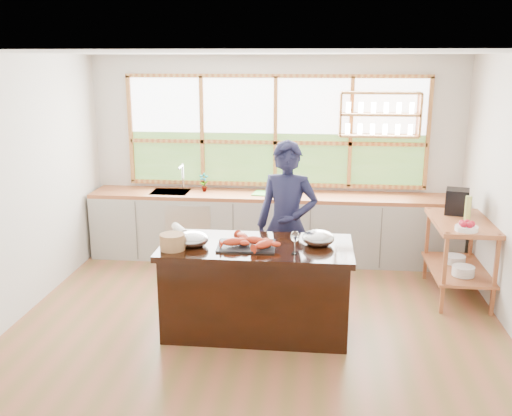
# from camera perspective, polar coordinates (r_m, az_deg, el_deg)

# --- Properties ---
(ground_plane) EXTENTS (5.00, 5.00, 0.00)m
(ground_plane) POSITION_cam_1_polar(r_m,az_deg,el_deg) (6.05, 0.25, -11.22)
(ground_plane) COLOR #985739
(room_shell) EXTENTS (5.02, 4.52, 2.71)m
(room_shell) POSITION_cam_1_polar(r_m,az_deg,el_deg) (6.02, 1.00, 6.16)
(room_shell) COLOR silver
(room_shell) RESTS_ON ground_plane
(back_counter) EXTENTS (4.90, 0.63, 0.90)m
(back_counter) POSITION_cam_1_polar(r_m,az_deg,el_deg) (7.70, 1.58, -1.83)
(back_counter) COLOR #A5A29B
(back_counter) RESTS_ON ground_plane
(right_shelf_unit) EXTENTS (0.62, 1.10, 0.90)m
(right_shelf_unit) POSITION_cam_1_polar(r_m,az_deg,el_deg) (6.83, 19.71, -3.58)
(right_shelf_unit) COLOR #AA5B30
(right_shelf_unit) RESTS_ON ground_plane
(island) EXTENTS (1.85, 0.90, 0.90)m
(island) POSITION_cam_1_polar(r_m,az_deg,el_deg) (5.68, 0.05, -7.98)
(island) COLOR black
(island) RESTS_ON ground_plane
(cook) EXTENTS (0.73, 0.55, 1.82)m
(cook) POSITION_cam_1_polar(r_m,az_deg,el_deg) (6.14, 3.12, -1.73)
(cook) COLOR #181935
(cook) RESTS_ON ground_plane
(potted_plant) EXTENTS (0.14, 0.10, 0.25)m
(potted_plant) POSITION_cam_1_polar(r_m,az_deg,el_deg) (7.74, -5.23, 2.57)
(potted_plant) COLOR slate
(potted_plant) RESTS_ON back_counter
(cutting_board) EXTENTS (0.44, 0.36, 0.01)m
(cutting_board) POSITION_cam_1_polar(r_m,az_deg,el_deg) (7.58, 1.27, 1.46)
(cutting_board) COLOR #58BC47
(cutting_board) RESTS_ON back_counter
(espresso_machine) EXTENTS (0.31, 0.32, 0.29)m
(espresso_machine) POSITION_cam_1_polar(r_m,az_deg,el_deg) (7.00, 19.45, 0.62)
(espresso_machine) COLOR black
(espresso_machine) RESTS_ON right_shelf_unit
(wine_bottle) EXTENTS (0.07, 0.07, 0.28)m
(wine_bottle) POSITION_cam_1_polar(r_m,az_deg,el_deg) (6.73, 20.43, -0.04)
(wine_bottle) COLOR #B7C459
(wine_bottle) RESTS_ON right_shelf_unit
(fruit_bowl) EXTENTS (0.24, 0.24, 0.11)m
(fruit_bowl) POSITION_cam_1_polar(r_m,az_deg,el_deg) (6.36, 20.32, -1.76)
(fruit_bowl) COLOR white
(fruit_bowl) RESTS_ON right_shelf_unit
(slate_board) EXTENTS (0.57, 0.43, 0.02)m
(slate_board) POSITION_cam_1_polar(r_m,az_deg,el_deg) (5.47, -0.97, -3.82)
(slate_board) COLOR black
(slate_board) RESTS_ON island
(lobster_pile) EXTENTS (0.52, 0.44, 0.08)m
(lobster_pile) POSITION_cam_1_polar(r_m,az_deg,el_deg) (5.45, -0.74, -3.34)
(lobster_pile) COLOR #D64D20
(lobster_pile) RESTS_ON slate_board
(mixing_bowl_left) EXTENTS (0.31, 0.31, 0.15)m
(mixing_bowl_left) POSITION_cam_1_polar(r_m,az_deg,el_deg) (5.52, -6.36, -3.12)
(mixing_bowl_left) COLOR #B1B4B8
(mixing_bowl_left) RESTS_ON island
(mixing_bowl_right) EXTENTS (0.31, 0.31, 0.15)m
(mixing_bowl_right) POSITION_cam_1_polar(r_m,az_deg,el_deg) (5.55, 6.25, -3.02)
(mixing_bowl_right) COLOR #B1B4B8
(mixing_bowl_right) RESTS_ON island
(wine_glass) EXTENTS (0.08, 0.08, 0.22)m
(wine_glass) POSITION_cam_1_polar(r_m,az_deg,el_deg) (5.24, 3.91, -2.93)
(wine_glass) COLOR white
(wine_glass) RESTS_ON island
(wicker_basket) EXTENTS (0.24, 0.24, 0.15)m
(wicker_basket) POSITION_cam_1_polar(r_m,az_deg,el_deg) (5.43, -8.36, -3.37)
(wicker_basket) COLOR #9E7745
(wicker_basket) RESTS_ON island
(parchment_roll) EXTENTS (0.23, 0.30, 0.08)m
(parchment_roll) POSITION_cam_1_polar(r_m,az_deg,el_deg) (5.92, -7.62, -2.17)
(parchment_roll) COLOR white
(parchment_roll) RESTS_ON island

